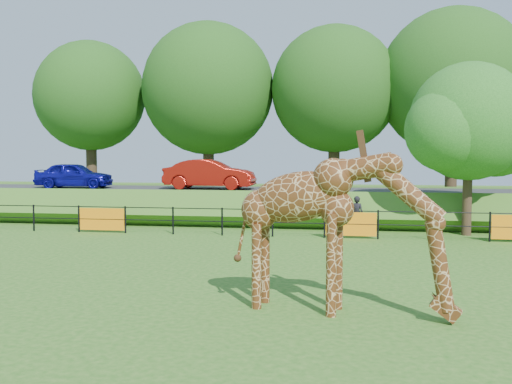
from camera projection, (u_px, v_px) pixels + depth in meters
ground at (231, 283)px, 14.20m from camera, size 90.00×90.00×0.00m
giraffe at (342, 233)px, 11.47m from camera, size 4.67×1.73×3.28m
perimeter_fence at (273, 223)px, 22.04m from camera, size 28.07×0.10×1.10m
embankment at (291, 203)px, 29.42m from camera, size 40.00×9.00×1.30m
road at (289, 191)px, 27.90m from camera, size 40.00×5.00×0.12m
car_blue at (74, 175)px, 29.41m from camera, size 4.02×1.89×1.33m
car_red at (210, 174)px, 28.54m from camera, size 4.56×1.70×1.49m
visitor at (357, 214)px, 23.25m from camera, size 0.62×0.49×1.49m
tree_east at (471, 126)px, 22.19m from camera, size 5.40×4.71×6.76m
bg_tree_line at (333, 88)px, 35.07m from camera, size 37.30×8.80×11.82m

